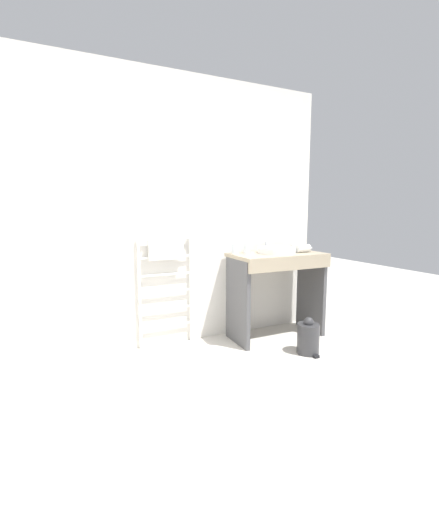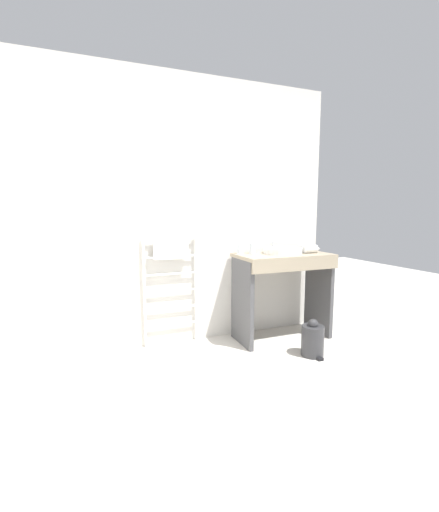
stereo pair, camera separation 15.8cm
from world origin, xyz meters
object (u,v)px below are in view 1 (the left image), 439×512
(sink_basin, at_px, (277,250))
(cup_near_edge, at_px, (247,248))
(cup_near_wall, at_px, (235,249))
(toilet, at_px, (8,346))
(hair_dryer, at_px, (303,248))
(trash_bin, at_px, (308,338))
(towel_radiator, at_px, (166,269))

(sink_basin, xyz_separation_m, cup_near_edge, (-0.29, 0.10, 0.02))
(cup_near_wall, bearing_deg, sink_basin, -18.38)
(sink_basin, xyz_separation_m, cup_near_wall, (-0.41, 0.14, 0.02))
(toilet, distance_m, hair_dryer, 2.71)
(cup_near_edge, distance_m, hair_dryer, 0.60)
(hair_dryer, bearing_deg, toilet, -178.82)
(sink_basin, distance_m, cup_near_wall, 0.43)
(hair_dryer, distance_m, trash_bin, 0.93)
(cup_near_wall, bearing_deg, toilet, -172.72)
(trash_bin, bearing_deg, hair_dryer, 59.28)
(cup_near_wall, bearing_deg, trash_bin, -56.76)
(trash_bin, bearing_deg, sink_basin, 91.58)
(towel_radiator, bearing_deg, toilet, -165.63)
(cup_near_edge, bearing_deg, sink_basin, -18.43)
(towel_radiator, height_order, hair_dryer, towel_radiator)
(toilet, height_order, cup_near_wall, cup_near_wall)
(towel_radiator, bearing_deg, trash_bin, -32.99)
(cup_near_wall, relative_size, cup_near_edge, 0.96)
(toilet, xyz_separation_m, towel_radiator, (1.27, 0.32, 0.42))
(toilet, distance_m, cup_near_wall, 2.05)
(cup_near_edge, bearing_deg, trash_bin, -63.16)
(cup_near_edge, relative_size, trash_bin, 0.30)
(sink_basin, relative_size, cup_near_wall, 3.98)
(cup_near_wall, distance_m, trash_bin, 1.09)
(toilet, bearing_deg, trash_bin, -9.46)
(cup_near_wall, xyz_separation_m, cup_near_edge, (0.12, -0.04, 0.00))
(hair_dryer, bearing_deg, trash_bin, -120.72)
(towel_radiator, distance_m, trash_bin, 1.45)
(sink_basin, distance_m, hair_dryer, 0.29)
(toilet, height_order, cup_near_edge, cup_near_edge)
(cup_near_edge, xyz_separation_m, trash_bin, (0.31, -0.61, -0.77))
(sink_basin, bearing_deg, cup_near_wall, 161.62)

